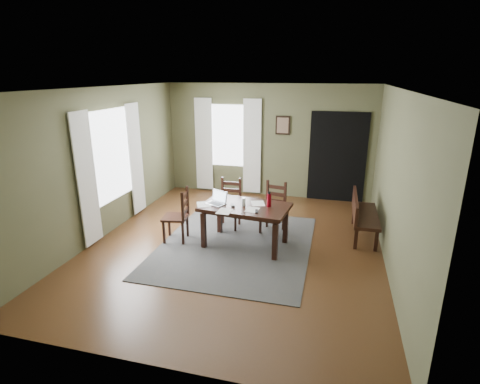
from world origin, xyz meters
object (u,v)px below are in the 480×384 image
(water_bottle, at_px, (269,200))
(dining_table, at_px, (245,210))
(bench, at_px, (362,212))
(chair_back_right, at_px, (273,208))
(chair_end, at_px, (178,216))
(chair_back_left, at_px, (230,204))
(laptop, at_px, (217,200))

(water_bottle, bearing_deg, dining_table, -173.29)
(dining_table, relative_size, bench, 1.14)
(dining_table, relative_size, chair_back_right, 1.64)
(bench, bearing_deg, chair_back_right, 96.63)
(dining_table, relative_size, chair_end, 1.61)
(chair_end, distance_m, chair_back_right, 1.80)
(chair_back_left, distance_m, bench, 2.49)
(chair_back_left, height_order, water_bottle, water_bottle)
(laptop, relative_size, water_bottle, 1.51)
(chair_back_right, relative_size, laptop, 2.41)
(dining_table, distance_m, chair_back_left, 0.93)
(chair_end, relative_size, laptop, 2.45)
(water_bottle, bearing_deg, chair_end, -174.59)
(chair_end, xyz_separation_m, chair_back_right, (1.58, 0.85, -0.01))
(laptop, height_order, water_bottle, water_bottle)
(dining_table, bearing_deg, laptop, -170.83)
(chair_end, distance_m, chair_back_left, 1.12)
(chair_end, distance_m, bench, 3.37)
(water_bottle, bearing_deg, chair_back_left, 141.84)
(chair_back_left, distance_m, chair_back_right, 0.87)
(chair_back_left, xyz_separation_m, water_bottle, (0.90, -0.71, 0.40))
(dining_table, relative_size, water_bottle, 5.95)
(dining_table, height_order, bench, bench)
(chair_back_right, bearing_deg, chair_back_left, -169.74)
(chair_back_right, bearing_deg, dining_table, -105.50)
(water_bottle, bearing_deg, chair_back_right, 92.77)
(chair_end, height_order, chair_back_left, chair_end)
(dining_table, bearing_deg, water_bottle, 13.11)
(chair_back_left, xyz_separation_m, laptop, (0.00, -0.78, 0.33))
(chair_back_left, distance_m, laptop, 0.85)
(bench, xyz_separation_m, laptop, (-2.49, -0.96, 0.34))
(chair_back_right, bearing_deg, water_bottle, -76.40)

